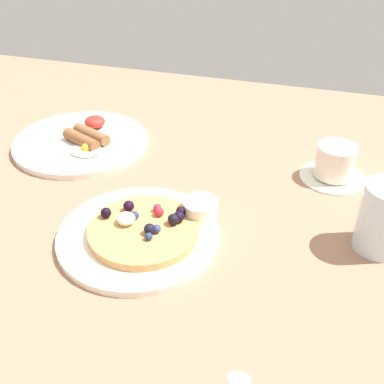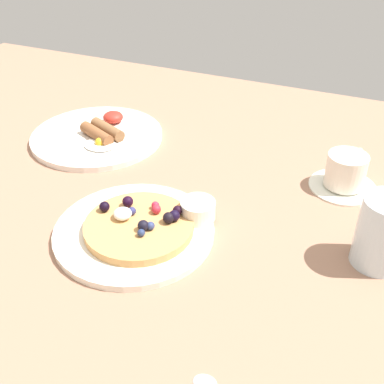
{
  "view_description": "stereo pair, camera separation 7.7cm",
  "coord_description": "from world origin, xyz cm",
  "views": [
    {
      "loc": [
        23.42,
        -56.98,
        48.17
      ],
      "look_at": [
        5.1,
        4.71,
        4.0
      ],
      "focal_mm": 44.27,
      "sensor_mm": 36.0,
      "label": 1
    },
    {
      "loc": [
        30.67,
        -54.34,
        48.17
      ],
      "look_at": [
        5.1,
        4.71,
        4.0
      ],
      "focal_mm": 44.27,
      "sensor_mm": 36.0,
      "label": 2
    }
  ],
  "objects": [
    {
      "name": "water_glass",
      "position": [
        34.88,
        4.14,
        5.49
      ],
      "size": [
        7.49,
        7.49,
        10.97
      ],
      "primitive_type": "cylinder",
      "color": "silver",
      "rests_on": "ground_plane"
    },
    {
      "name": "coffee_cup",
      "position": [
        27.43,
        22.55,
        3.81
      ],
      "size": [
        7.12,
        10.06,
        6.04
      ],
      "color": "white",
      "rests_on": "coffee_saucer"
    },
    {
      "name": "ground_plane",
      "position": [
        0.0,
        0.0,
        -1.5
      ],
      "size": [
        179.65,
        131.65,
        3.0
      ],
      "primitive_type": "cube",
      "color": "#9B7057"
    },
    {
      "name": "fried_breakfast",
      "position": [
        -22.2,
        21.03,
        2.32
      ],
      "size": [
        10.27,
        15.66,
        2.66
      ],
      "color": "brown",
      "rests_on": "breakfast_plate"
    },
    {
      "name": "pancake_plate",
      "position": [
        -0.95,
        -4.41,
        0.57
      ],
      "size": [
        25.46,
        25.46,
        1.13
      ],
      "primitive_type": "cylinder",
      "color": "white",
      "rests_on": "ground_plane"
    },
    {
      "name": "pancake_with_berries",
      "position": [
        -0.37,
        -4.28,
        2.01
      ],
      "size": [
        17.25,
        17.25,
        3.17
      ],
      "color": "tan",
      "rests_on": "pancake_plate"
    },
    {
      "name": "syrup_ramekin",
      "position": [
        7.23,
        2.18,
        2.75
      ],
      "size": [
        5.67,
        5.67,
        3.14
      ],
      "color": "white",
      "rests_on": "pancake_plate"
    },
    {
      "name": "coffee_saucer",
      "position": [
        27.38,
        22.36,
        0.34
      ],
      "size": [
        12.16,
        12.16,
        0.67
      ],
      "primitive_type": "cylinder",
      "color": "white",
      "rests_on": "ground_plane"
    },
    {
      "name": "breakfast_plate",
      "position": [
        -23.97,
        20.56,
        0.61
      ],
      "size": [
        27.92,
        27.92,
        1.22
      ],
      "primitive_type": "cylinder",
      "color": "white",
      "rests_on": "ground_plane"
    }
  ]
}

